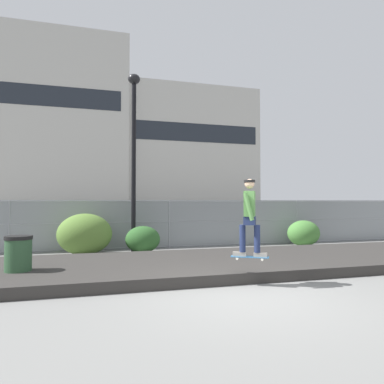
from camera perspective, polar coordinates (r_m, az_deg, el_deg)
ground_plane at (r=6.90m, az=9.01°, el=-16.64°), size 120.00×120.00×0.00m
gravel_berm at (r=9.44m, az=1.71°, el=-11.77°), size 16.36×3.96×0.25m
skateboard at (r=7.58m, az=9.51°, el=-10.53°), size 0.79×0.57×0.07m
skater at (r=7.49m, az=9.48°, el=-3.40°), size 0.67×0.62×1.65m
chain_fence at (r=13.50m, az=-3.79°, el=-5.25°), size 22.57×0.06×1.85m
street_lamp at (r=12.75m, az=-9.57°, el=8.48°), size 0.44×0.44×6.41m
parked_car_near at (r=15.64m, az=-23.04°, el=-4.97°), size 4.43×2.01×1.66m
parked_car_mid at (r=15.93m, az=-1.45°, el=-5.03°), size 4.40×1.96×1.66m
parked_car_far at (r=17.87m, az=15.73°, el=-4.60°), size 4.47×2.09×1.66m
library_building at (r=52.53m, az=-25.50°, el=9.29°), size 25.98×14.19×23.15m
office_block at (r=54.09m, az=-1.18°, el=6.09°), size 18.79×13.97×18.05m
shrub_left at (r=12.26m, az=-17.25°, el=-6.66°), size 1.80×1.47×1.39m
shrub_center at (r=12.33m, az=-8.11°, el=-7.74°), size 1.21×0.99×0.94m
shrub_right at (r=14.75m, az=17.91°, el=-6.48°), size 1.34×1.10×1.04m
trash_bin at (r=8.73m, az=-26.72°, el=-9.81°), size 0.59×0.59×1.03m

